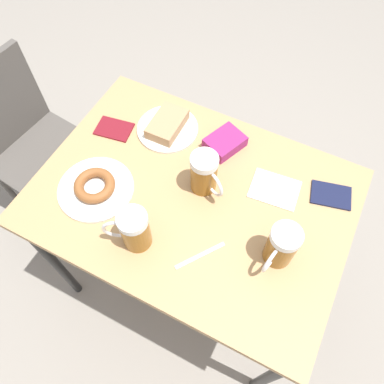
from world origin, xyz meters
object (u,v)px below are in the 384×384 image
object	(u,v)px
beer_mug_center	(281,246)
blue_pouch	(225,142)
passport_near_edge	(114,129)
beer_mug_left	(134,230)
fork	(200,255)
beer_mug_right	(205,173)
plate_with_cake	(167,126)
chair	(26,138)
passport_far_edge	(331,195)
napkin_folded	(275,189)
plate_with_donut	(95,187)

from	to	relation	value
beer_mug_center	blue_pouch	xyz separation A→B (m)	(0.30, 0.30, -0.05)
passport_near_edge	beer_mug_center	bearing A→B (deg)	-105.50
beer_mug_left	blue_pouch	world-z (taller)	beer_mug_left
fork	beer_mug_right	bearing A→B (deg)	23.35
plate_with_cake	passport_near_edge	distance (m)	0.19
beer_mug_left	beer_mug_right	distance (m)	0.28
chair	blue_pouch	world-z (taller)	chair
beer_mug_right	passport_near_edge	size ratio (longest dim) A/B	1.08
beer_mug_left	beer_mug_center	distance (m)	0.41
beer_mug_center	passport_far_edge	xyz separation A→B (m)	(0.27, -0.09, -0.07)
napkin_folded	passport_near_edge	size ratio (longest dim) A/B	1.18
plate_with_cake	fork	world-z (taller)	plate_with_cake
fork	passport_far_edge	world-z (taller)	passport_far_edge
beer_mug_center	blue_pouch	world-z (taller)	beer_mug_center
plate_with_cake	passport_far_edge	xyz separation A→B (m)	(-0.00, -0.60, -0.02)
napkin_folded	plate_with_cake	bearing A→B (deg)	81.55
beer_mug_left	fork	distance (m)	0.21
plate_with_cake	plate_with_donut	distance (m)	0.34
plate_with_donut	beer_mug_center	xyz separation A→B (m)	(0.05, -0.60, 0.06)
fork	blue_pouch	bearing A→B (deg)	14.41
fork	beer_mug_center	bearing A→B (deg)	-63.41
beer_mug_center	napkin_folded	xyz separation A→B (m)	(0.21, 0.08, -0.07)
blue_pouch	passport_far_edge	bearing A→B (deg)	-94.06
chair	fork	bearing A→B (deg)	-97.01
chair	passport_near_edge	world-z (taller)	chair
beer_mug_center	plate_with_donut	bearing A→B (deg)	94.62
beer_mug_left	beer_mug_center	world-z (taller)	same
beer_mug_left	blue_pouch	xyz separation A→B (m)	(0.44, -0.09, -0.05)
beer_mug_left	napkin_folded	size ratio (longest dim) A/B	0.92
plate_with_donut	passport_far_edge	world-z (taller)	plate_with_donut
fork	passport_far_edge	size ratio (longest dim) A/B	0.98
plate_with_donut	passport_near_edge	distance (m)	0.25
beer_mug_right	plate_with_cake	bearing A→B (deg)	54.74
beer_mug_right	blue_pouch	distance (m)	0.19
passport_near_edge	passport_far_edge	bearing A→B (deg)	-83.82
chair	passport_near_edge	xyz separation A→B (m)	(0.06, -0.47, 0.25)
beer_mug_center	napkin_folded	bearing A→B (deg)	21.50
passport_near_edge	napkin_folded	bearing A→B (deg)	-87.83
beer_mug_right	passport_near_edge	bearing A→B (deg)	80.02
chair	fork	distance (m)	1.02
beer_mug_center	blue_pouch	distance (m)	0.43
beer_mug_right	napkin_folded	size ratio (longest dim) A/B	0.92
chair	beer_mug_center	world-z (taller)	beer_mug_center
passport_near_edge	blue_pouch	size ratio (longest dim) A/B	0.90
fork	blue_pouch	size ratio (longest dim) A/B	0.91
fork	passport_far_edge	distance (m)	0.47
passport_near_edge	blue_pouch	xyz separation A→B (m)	(0.11, -0.38, 0.02)
beer_mug_center	fork	world-z (taller)	beer_mug_center
napkin_folded	beer_mug_left	bearing A→B (deg)	139.20
chair	passport_near_edge	distance (m)	0.54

